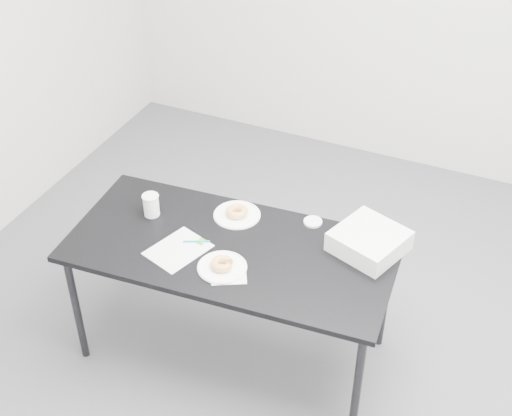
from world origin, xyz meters
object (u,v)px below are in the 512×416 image
at_px(donut_near, 222,264).
at_px(donut_far, 237,212).
at_px(plate_near, 222,267).
at_px(coffee_cup, 151,205).
at_px(plate_far, 237,215).
at_px(table, 231,255).
at_px(bakery_box, 369,241).
at_px(pen, 196,241).
at_px(scorecard, 178,250).

bearing_deg(donut_near, donut_far, 105.48).
bearing_deg(plate_near, coffee_cup, 156.27).
bearing_deg(donut_near, plate_far, 105.48).
bearing_deg(donut_far, coffee_cup, -157.17).
xyz_separation_m(table, bakery_box, (0.61, 0.25, 0.10)).
distance_m(pen, donut_far, 0.29).
distance_m(plate_near, plate_far, 0.40).
distance_m(pen, coffee_cup, 0.33).
relative_size(scorecard, bakery_box, 0.92).
xyz_separation_m(donut_far, coffee_cup, (-0.40, -0.17, 0.03)).
bearing_deg(table, donut_far, 104.13).
height_order(pen, donut_far, donut_far).
bearing_deg(donut_near, pen, 149.15).
bearing_deg(coffee_cup, table, -7.98).
relative_size(table, coffee_cup, 13.64).
distance_m(table, plate_far, 0.25).
xyz_separation_m(plate_near, bakery_box, (0.57, 0.41, 0.04)).
height_order(plate_near, donut_near, donut_near).
relative_size(donut_near, bakery_box, 0.36).
bearing_deg(coffee_cup, donut_far, 22.83).
height_order(scorecard, plate_near, plate_near).
height_order(table, scorecard, scorecard).
height_order(plate_near, coffee_cup, coffee_cup).
height_order(table, donut_far, donut_far).
xyz_separation_m(scorecard, coffee_cup, (-0.25, 0.19, 0.06)).
xyz_separation_m(donut_near, coffee_cup, (-0.50, 0.22, 0.03)).
height_order(scorecard, coffee_cup, coffee_cup).
relative_size(scorecard, plate_far, 1.16).
bearing_deg(plate_far, plate_near, -74.52).
bearing_deg(donut_near, scorecard, 172.59).
bearing_deg(donut_far, table, -71.79).
distance_m(table, plate_near, 0.17).
bearing_deg(bakery_box, coffee_cup, -150.72).
xyz_separation_m(scorecard, plate_near, (0.25, -0.03, 0.01)).
bearing_deg(donut_far, donut_near, -74.52).
bearing_deg(coffee_cup, pen, -18.78).
xyz_separation_m(donut_near, plate_far, (-0.11, 0.39, -0.02)).
relative_size(table, bakery_box, 5.36).
bearing_deg(plate_far, scorecard, -111.70).
relative_size(donut_near, plate_far, 0.45).
xyz_separation_m(plate_far, coffee_cup, (-0.40, -0.17, 0.06)).
relative_size(donut_far, bakery_box, 0.37).
bearing_deg(pen, table, -11.30).
bearing_deg(coffee_cup, scorecard, -36.59).
xyz_separation_m(pen, bakery_box, (0.77, 0.29, 0.04)).
height_order(plate_far, bakery_box, bakery_box).
distance_m(plate_near, donut_far, 0.40).
height_order(plate_far, coffee_cup, coffee_cup).
distance_m(pen, plate_far, 0.29).
bearing_deg(bakery_box, donut_far, -158.97).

